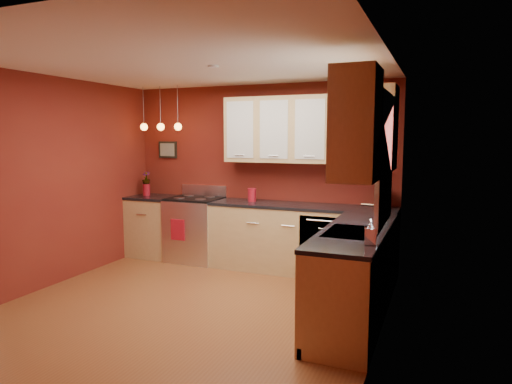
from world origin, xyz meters
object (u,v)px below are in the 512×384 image
at_px(gas_range, 195,229).
at_px(coffee_maker, 382,198).
at_px(red_canister, 252,195).
at_px(sink, 353,234).
at_px(soap_pump, 370,232).

xyz_separation_m(gas_range, coffee_maker, (2.70, 0.12, 0.58)).
xyz_separation_m(gas_range, red_canister, (0.91, 0.04, 0.55)).
xyz_separation_m(red_canister, coffee_maker, (1.79, 0.08, 0.03)).
height_order(gas_range, sink, sink).
bearing_deg(soap_pump, sink, 115.64).
bearing_deg(coffee_maker, soap_pump, -91.09).
xyz_separation_m(sink, coffee_maker, (0.08, 1.62, 0.15)).
bearing_deg(soap_pump, gas_range, 145.24).
distance_m(gas_range, soap_pump, 3.52).
relative_size(gas_range, sink, 1.59).
bearing_deg(gas_range, soap_pump, -34.76).
bearing_deg(sink, coffee_maker, 87.20).
bearing_deg(gas_range, red_canister, 2.38).
distance_m(sink, soap_pump, 0.55).
distance_m(gas_range, red_canister, 1.07).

